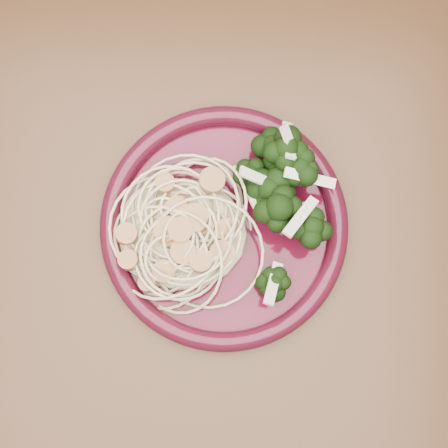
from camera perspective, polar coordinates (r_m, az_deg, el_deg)
dining_table at (r=0.71m, az=3.24°, el=1.15°), size 1.20×0.80×0.75m
dinner_plate at (r=0.59m, az=0.00°, el=-0.17°), size 0.28×0.28×0.02m
spaghetti_pile at (r=0.58m, az=-3.92°, el=-0.74°), size 0.14×0.13×0.03m
scallop_cluster at (r=0.55m, az=-4.16°, el=-0.24°), size 0.14×0.14×0.04m
broccoli_pile at (r=0.58m, az=4.85°, el=1.04°), size 0.11×0.15×0.05m
onion_garnish at (r=0.55m, az=5.11°, el=1.58°), size 0.08×0.10×0.05m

